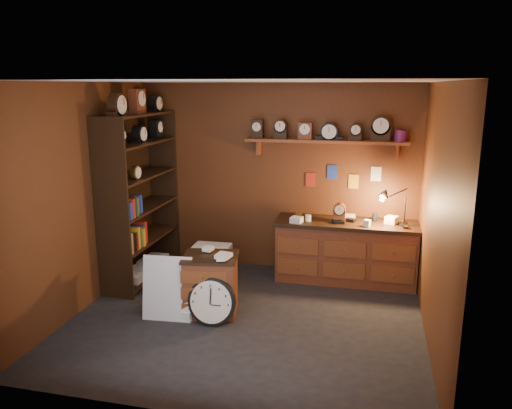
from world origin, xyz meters
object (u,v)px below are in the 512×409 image
Objects in this scene: shelving_unit at (138,190)px; workbench at (346,248)px; big_round_clock at (212,302)px; low_cabinet at (211,282)px.

shelving_unit is 2.99m from workbench.
shelving_unit is at bearing 140.44° from big_round_clock.
workbench is 2.20m from big_round_clock.
shelving_unit reaches higher than low_cabinet.
shelving_unit reaches higher than big_round_clock.
workbench is 3.49× the size of big_round_clock.
shelving_unit reaches higher than workbench.
shelving_unit is 3.18× the size of low_cabinet.
big_round_clock is at bearing -129.80° from workbench.
big_round_clock is (-1.40, -1.68, -0.20)m from workbench.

